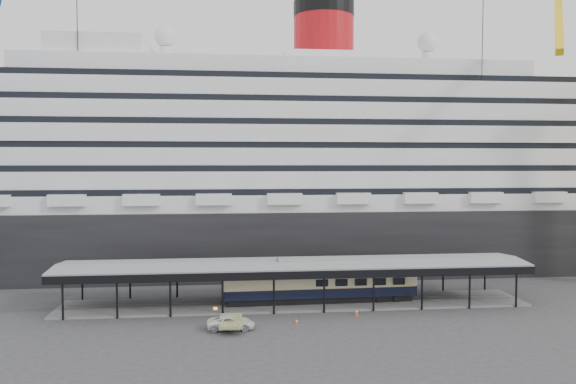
% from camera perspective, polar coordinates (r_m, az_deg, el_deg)
% --- Properties ---
extents(ground, '(200.00, 200.00, 0.00)m').
position_cam_1_polar(ground, '(64.56, 1.24, -12.42)').
color(ground, '#333335').
rests_on(ground, ground).
extents(cruise_ship, '(130.00, 30.00, 43.90)m').
position_cam_1_polar(cruise_ship, '(94.07, -1.19, 3.72)').
color(cruise_ship, black).
rests_on(cruise_ship, ground).
extents(platform_canopy, '(56.00, 9.18, 5.30)m').
position_cam_1_polar(platform_canopy, '(68.81, 0.71, -9.43)').
color(platform_canopy, slate).
rests_on(platform_canopy, ground).
extents(port_truck, '(4.91, 2.27, 1.36)m').
position_cam_1_polar(port_truck, '(59.61, -5.81, -13.07)').
color(port_truck, silver).
rests_on(port_truck, ground).
extents(pullman_carriage, '(23.62, 3.67, 23.12)m').
position_cam_1_polar(pullman_carriage, '(69.14, 3.26, -9.01)').
color(pullman_carriage, black).
rests_on(pullman_carriage, ground).
extents(traffic_cone_left, '(0.43, 0.43, 0.74)m').
position_cam_1_polar(traffic_cone_left, '(60.32, -4.01, -13.18)').
color(traffic_cone_left, '#DD4A0C').
rests_on(traffic_cone_left, ground).
extents(traffic_cone_mid, '(0.44, 0.44, 0.67)m').
position_cam_1_polar(traffic_cone_mid, '(60.93, 0.89, -13.04)').
color(traffic_cone_mid, red).
rests_on(traffic_cone_mid, ground).
extents(traffic_cone_right, '(0.51, 0.51, 0.82)m').
position_cam_1_polar(traffic_cone_right, '(64.72, 6.99, -12.03)').
color(traffic_cone_right, '#F4440D').
rests_on(traffic_cone_right, ground).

